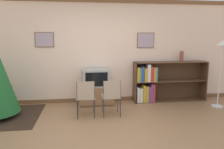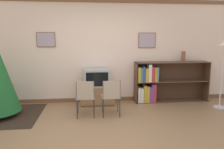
{
  "view_description": "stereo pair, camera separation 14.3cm",
  "coord_description": "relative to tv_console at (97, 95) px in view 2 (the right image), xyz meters",
  "views": [
    {
      "loc": [
        -0.35,
        -3.6,
        1.74
      ],
      "look_at": [
        0.29,
        1.19,
        0.9
      ],
      "focal_mm": 35.0,
      "sensor_mm": 36.0,
      "label": 1
    },
    {
      "loc": [
        -0.21,
        -3.61,
        1.74
      ],
      "look_at": [
        0.29,
        1.19,
        0.9
      ],
      "focal_mm": 35.0,
      "sensor_mm": 36.0,
      "label": 2
    }
  ],
  "objects": [
    {
      "name": "folding_chair_left",
      "position": [
        -0.28,
        -0.91,
        0.23
      ],
      "size": [
        0.4,
        0.4,
        0.82
      ],
      "color": "tan",
      "rests_on": "ground_plane"
    },
    {
      "name": "bookshelf",
      "position": [
        1.64,
        0.08,
        0.27
      ],
      "size": [
        1.99,
        0.36,
        1.08
      ],
      "color": "brown",
      "rests_on": "ground_plane"
    },
    {
      "name": "standing_lamp",
      "position": [
        3.01,
        -0.59,
        1.03
      ],
      "size": [
        0.28,
        0.28,
        1.66
      ],
      "color": "silver",
      "rests_on": "ground_plane"
    },
    {
      "name": "vase",
      "position": [
        2.33,
        0.12,
        0.98
      ],
      "size": [
        0.1,
        0.1,
        0.28
      ],
      "color": "brown",
      "rests_on": "bookshelf"
    },
    {
      "name": "wall_back",
      "position": [
        0.03,
        0.32,
        1.11
      ],
      "size": [
        8.89,
        0.11,
        2.7
      ],
      "color": "beige",
      "rests_on": "ground_plane"
    },
    {
      "name": "tv_console",
      "position": [
        0.0,
        0.0,
        0.0
      ],
      "size": [
        0.86,
        0.51,
        0.48
      ],
      "color": "brown",
      "rests_on": "ground_plane"
    },
    {
      "name": "ground_plane",
      "position": [
        0.03,
        -1.89,
        -0.24
      ],
      "size": [
        24.0,
        24.0,
        0.0
      ],
      "primitive_type": "plane",
      "color": "#936B47"
    },
    {
      "name": "television",
      "position": [
        0.0,
        -0.0,
        0.46
      ],
      "size": [
        0.66,
        0.49,
        0.45
      ],
      "color": "#9E9E99",
      "rests_on": "tv_console"
    },
    {
      "name": "folding_chair_right",
      "position": [
        0.28,
        -0.91,
        0.23
      ],
      "size": [
        0.4,
        0.4,
        0.82
      ],
      "color": "tan",
      "rests_on": "ground_plane"
    }
  ]
}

